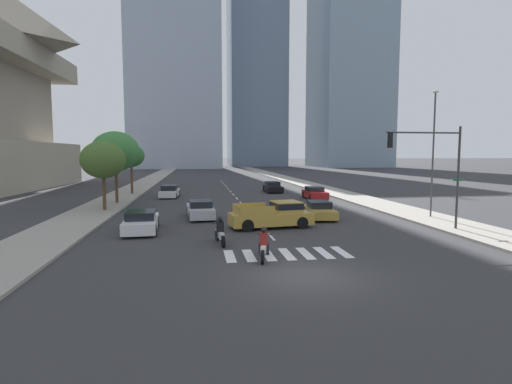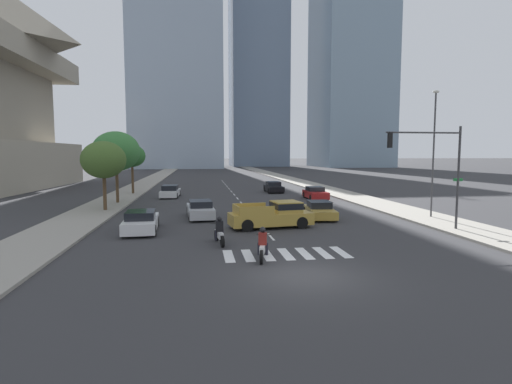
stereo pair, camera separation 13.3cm
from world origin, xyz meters
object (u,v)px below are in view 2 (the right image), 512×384
at_px(street_tree_third, 132,156).
at_px(sedan_red_2, 315,193).
at_px(sedan_white_1, 141,222).
at_px(sedan_gold_5, 320,210).
at_px(sedan_black_3, 274,187).
at_px(sedan_silver_4, 200,210).
at_px(pickup_truck, 274,215).
at_px(traffic_signal_near, 433,159).
at_px(motorcycle_trailing, 219,233).
at_px(sedan_white_0, 170,192).
at_px(street_tree_nearest, 104,160).
at_px(motorcycle_lead, 263,246).
at_px(street_tree_second, 116,151).
at_px(street_lamp_east, 434,146).

bearing_deg(street_tree_third, sedan_red_2, -20.96).
relative_size(sedan_white_1, sedan_gold_5, 1.03).
height_order(sedan_red_2, sedan_black_3, sedan_black_3).
bearing_deg(sedan_silver_4, sedan_red_2, -52.12).
relative_size(pickup_truck, traffic_signal_near, 0.88).
bearing_deg(sedan_silver_4, traffic_signal_near, -122.09).
height_order(motorcycle_trailing, sedan_white_1, motorcycle_trailing).
bearing_deg(sedan_black_3, sedan_white_0, -71.15).
distance_m(traffic_signal_near, street_tree_nearest, 24.41).
bearing_deg(motorcycle_lead, street_tree_second, 39.04).
distance_m(motorcycle_lead, pickup_truck, 7.84).
distance_m(sedan_red_2, street_tree_second, 20.18).
height_order(motorcycle_lead, pickup_truck, pickup_truck).
xyz_separation_m(sedan_white_0, sedan_black_3, (12.22, 4.20, -0.01)).
bearing_deg(pickup_truck, street_tree_third, 110.45).
relative_size(sedan_white_0, sedan_red_2, 1.13).
height_order(motorcycle_trailing, sedan_red_2, motorcycle_trailing).
distance_m(sedan_white_0, street_tree_nearest, 11.91).
height_order(motorcycle_trailing, street_tree_second, street_tree_second).
distance_m(motorcycle_trailing, pickup_truck, 5.69).
bearing_deg(sedan_white_0, traffic_signal_near, -139.46).
xyz_separation_m(sedan_gold_5, street_tree_second, (-16.41, 10.66, 4.37)).
distance_m(sedan_white_0, sedan_black_3, 12.92).
xyz_separation_m(sedan_white_1, sedan_black_3, (12.63, 23.66, -0.00)).
relative_size(sedan_red_2, street_tree_nearest, 0.76).
distance_m(sedan_white_0, sedan_gold_5, 19.92).
distance_m(sedan_black_3, street_lamp_east, 23.39).
height_order(street_tree_nearest, street_tree_third, street_tree_third).
relative_size(sedan_white_0, sedan_white_1, 1.00).
bearing_deg(sedan_red_2, traffic_signal_near, 7.18).
height_order(sedan_white_1, street_lamp_east, street_lamp_east).
bearing_deg(motorcycle_trailing, traffic_signal_near, -91.51).
distance_m(sedan_white_0, street_lamp_east, 26.83).
xyz_separation_m(motorcycle_lead, street_tree_nearest, (-10.42, 16.49, 3.64)).
distance_m(motorcycle_lead, street_tree_third, 32.45).
distance_m(pickup_truck, sedan_red_2, 17.01).
xyz_separation_m(motorcycle_trailing, sedan_white_1, (-4.54, 4.13, 0.02)).
xyz_separation_m(sedan_white_0, sedan_silver_4, (3.18, -14.66, 0.00)).
xyz_separation_m(pickup_truck, sedan_gold_5, (4.02, 3.34, -0.24)).
distance_m(sedan_white_0, street_tree_third, 6.94).
bearing_deg(sedan_red_2, street_tree_nearest, -70.33).
relative_size(sedan_silver_4, sedan_gold_5, 1.04).
bearing_deg(sedan_silver_4, street_tree_third, 18.91).
distance_m(motorcycle_lead, street_lamp_east, 17.54).
relative_size(sedan_red_2, street_tree_second, 0.64).
bearing_deg(sedan_white_0, street_tree_third, 54.43).
height_order(pickup_truck, street_tree_second, street_tree_second).
bearing_deg(street_tree_third, motorcycle_lead, -71.14).
relative_size(sedan_black_3, sedan_gold_5, 0.95).
distance_m(street_tree_nearest, street_tree_second, 5.14).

